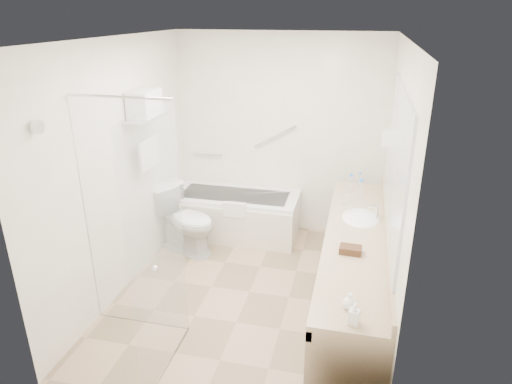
% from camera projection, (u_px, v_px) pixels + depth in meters
% --- Properties ---
extents(floor, '(3.20, 3.20, 0.00)m').
position_uv_depth(floor, '(249.00, 292.00, 4.73)').
color(floor, tan).
rests_on(floor, ground).
extents(ceiling, '(2.60, 3.20, 0.10)m').
position_uv_depth(ceiling, '(248.00, 38.00, 3.80)').
color(ceiling, white).
rests_on(ceiling, wall_back).
extents(wall_back, '(2.60, 0.10, 2.50)m').
position_uv_depth(wall_back, '(280.00, 136.00, 5.71)').
color(wall_back, white).
rests_on(wall_back, ground).
extents(wall_front, '(2.60, 0.10, 2.50)m').
position_uv_depth(wall_front, '(186.00, 266.00, 2.82)').
color(wall_front, white).
rests_on(wall_front, ground).
extents(wall_left, '(0.10, 3.20, 2.50)m').
position_uv_depth(wall_left, '(122.00, 169.00, 4.54)').
color(wall_left, white).
rests_on(wall_left, ground).
extents(wall_right, '(0.10, 3.20, 2.50)m').
position_uv_depth(wall_right, '(393.00, 191.00, 3.99)').
color(wall_right, white).
rests_on(wall_right, ground).
extents(bathtub, '(1.60, 0.73, 0.59)m').
position_uv_depth(bathtub, '(235.00, 214.00, 5.85)').
color(bathtub, white).
rests_on(bathtub, floor).
extents(grab_bar_short, '(0.40, 0.03, 0.03)m').
position_uv_depth(grab_bar_short, '(208.00, 155.00, 5.99)').
color(grab_bar_short, silver).
rests_on(grab_bar_short, wall_back).
extents(grab_bar_long, '(0.53, 0.03, 0.33)m').
position_uv_depth(grab_bar_long, '(275.00, 136.00, 5.68)').
color(grab_bar_long, silver).
rests_on(grab_bar_long, wall_back).
extents(shower_enclosure, '(0.96, 0.91, 2.11)m').
position_uv_depth(shower_enclosure, '(144.00, 233.00, 3.63)').
color(shower_enclosure, silver).
rests_on(shower_enclosure, floor).
extents(towel_shelf, '(0.24, 0.55, 0.81)m').
position_uv_depth(towel_shelf, '(145.00, 112.00, 4.64)').
color(towel_shelf, silver).
rests_on(towel_shelf, wall_left).
extents(vanity_counter, '(0.55, 2.70, 0.95)m').
position_uv_depth(vanity_counter, '(354.00, 256.00, 4.14)').
color(vanity_counter, tan).
rests_on(vanity_counter, floor).
extents(sink, '(0.40, 0.52, 0.14)m').
position_uv_depth(sink, '(360.00, 220.00, 4.43)').
color(sink, white).
rests_on(sink, vanity_counter).
extents(faucet, '(0.03, 0.03, 0.14)m').
position_uv_depth(faucet, '(377.00, 211.00, 4.35)').
color(faucet, silver).
rests_on(faucet, vanity_counter).
extents(mirror, '(0.02, 2.00, 1.20)m').
position_uv_depth(mirror, '(396.00, 163.00, 3.74)').
color(mirror, '#B1B6BE').
rests_on(mirror, wall_right).
extents(hairdryer_unit, '(0.08, 0.10, 0.18)m').
position_uv_depth(hairdryer_unit, '(386.00, 138.00, 4.87)').
color(hairdryer_unit, white).
rests_on(hairdryer_unit, wall_right).
extents(toilet, '(0.91, 0.73, 0.78)m').
position_uv_depth(toilet, '(186.00, 220.00, 5.42)').
color(toilet, white).
rests_on(toilet, floor).
extents(amenity_basket, '(0.19, 0.13, 0.06)m').
position_uv_depth(amenity_basket, '(350.00, 250.00, 3.76)').
color(amenity_basket, '#482F19').
rests_on(amenity_basket, vanity_counter).
extents(soap_bottle_a, '(0.10, 0.16, 0.07)m').
position_uv_depth(soap_bottle_a, '(354.00, 319.00, 2.91)').
color(soap_bottle_a, white).
rests_on(soap_bottle_a, vanity_counter).
extents(soap_bottle_b, '(0.12, 0.14, 0.09)m').
position_uv_depth(soap_bottle_b, '(350.00, 303.00, 3.06)').
color(soap_bottle_b, white).
rests_on(soap_bottle_b, vanity_counter).
extents(water_bottle_left, '(0.06, 0.06, 0.20)m').
position_uv_depth(water_bottle_left, '(350.00, 183.00, 5.01)').
color(water_bottle_left, silver).
rests_on(water_bottle_left, vanity_counter).
extents(water_bottle_mid, '(0.05, 0.05, 0.17)m').
position_uv_depth(water_bottle_mid, '(360.00, 180.00, 5.16)').
color(water_bottle_mid, silver).
rests_on(water_bottle_mid, vanity_counter).
extents(water_bottle_right, '(0.07, 0.07, 0.22)m').
position_uv_depth(water_bottle_right, '(360.00, 190.00, 4.81)').
color(water_bottle_right, silver).
rests_on(water_bottle_right, vanity_counter).
extents(drinking_glass_near, '(0.10, 0.10, 0.10)m').
position_uv_depth(drinking_glass_near, '(347.00, 200.00, 4.70)').
color(drinking_glass_near, silver).
rests_on(drinking_glass_near, vanity_counter).
extents(drinking_glass_far, '(0.09, 0.09, 0.10)m').
position_uv_depth(drinking_glass_far, '(348.00, 210.00, 4.46)').
color(drinking_glass_far, silver).
rests_on(drinking_glass_far, vanity_counter).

